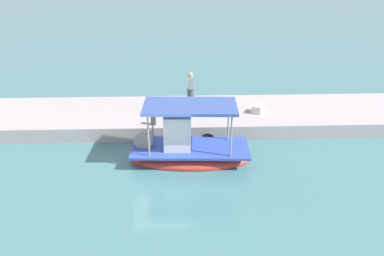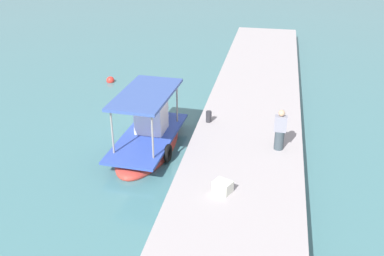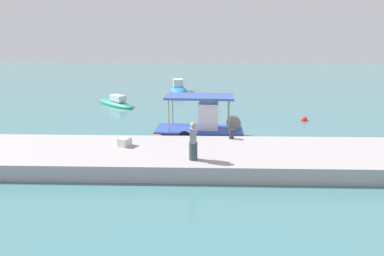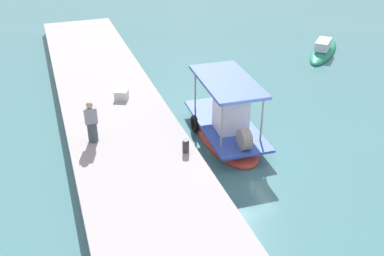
{
  "view_description": "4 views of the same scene",
  "coord_description": "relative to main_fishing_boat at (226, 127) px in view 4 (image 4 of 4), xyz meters",
  "views": [
    {
      "loc": [
        -0.68,
        15.13,
        8.39
      ],
      "look_at": [
        -1.34,
        -1.91,
        0.74
      ],
      "focal_mm": 38.42,
      "sensor_mm": 36.0,
      "label": 1
    },
    {
      "loc": [
        -16.41,
        -5.11,
        8.78
      ],
      "look_at": [
        -0.52,
        -1.95,
        0.8
      ],
      "focal_mm": 41.06,
      "sensor_mm": 36.0,
      "label": 2
    },
    {
      "loc": [
        -1.07,
        -18.38,
        5.6
      ],
      "look_at": [
        -1.55,
        -2.2,
        1.15
      ],
      "focal_mm": 30.79,
      "sensor_mm": 36.0,
      "label": 3
    },
    {
      "loc": [
        13.26,
        -6.72,
        9.19
      ],
      "look_at": [
        -0.92,
        -1.78,
        0.82
      ],
      "focal_mm": 41.8,
      "sensor_mm": 36.0,
      "label": 4
    }
  ],
  "objects": [
    {
      "name": "dock_quay",
      "position": [
        1.09,
        -3.96,
        -0.13
      ],
      "size": [
        36.0,
        4.35,
        0.69
      ],
      "primitive_type": "cube",
      "color": "#A7A1A2",
      "rests_on": "ground_plane"
    },
    {
      "name": "main_fishing_boat",
      "position": [
        0.0,
        0.0,
        0.0
      ],
      "size": [
        5.2,
        2.31,
        2.85
      ],
      "color": "#C33A30",
      "rests_on": "ground_plane"
    },
    {
      "name": "cargo_crate",
      "position": [
        -3.58,
        -3.51,
        0.41
      ],
      "size": [
        0.65,
        0.71,
        0.38
      ],
      "primitive_type": "cube",
      "rotation": [
        0.0,
        0.0,
        1.14
      ],
      "color": "silver",
      "rests_on": "dock_quay"
    },
    {
      "name": "moored_boat_mid",
      "position": [
        -7.39,
        9.51,
        -0.32
      ],
      "size": [
        4.46,
        4.4,
        1.18
      ],
      "color": "#23926C",
      "rests_on": "ground_plane"
    },
    {
      "name": "ground_plane",
      "position": [
        1.09,
        0.27,
        -0.48
      ],
      "size": [
        120.0,
        120.0,
        0.0
      ],
      "primitive_type": "plane",
      "color": "#44787E"
    },
    {
      "name": "fisherman_near_bollard",
      "position": [
        -0.31,
        -5.21,
        0.94
      ],
      "size": [
        0.37,
        0.46,
        1.61
      ],
      "color": "#3A484F",
      "rests_on": "dock_quay"
    },
    {
      "name": "mooring_bollard",
      "position": [
        1.53,
        -2.22,
        0.46
      ],
      "size": [
        0.24,
        0.24,
        0.49
      ],
      "primitive_type": "cylinder",
      "color": "#2D2D33",
      "rests_on": "dock_quay"
    }
  ]
}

